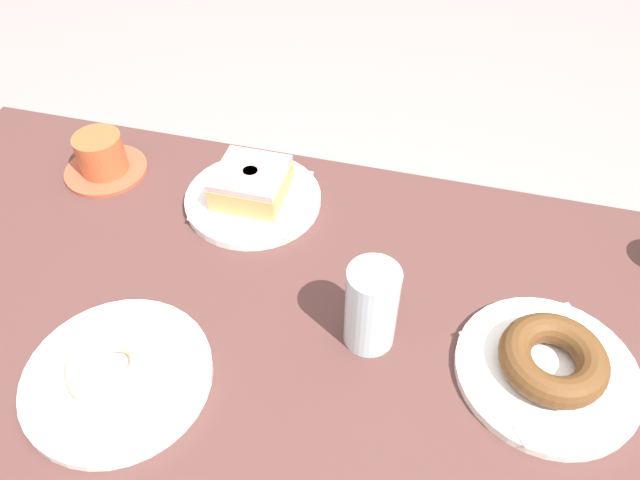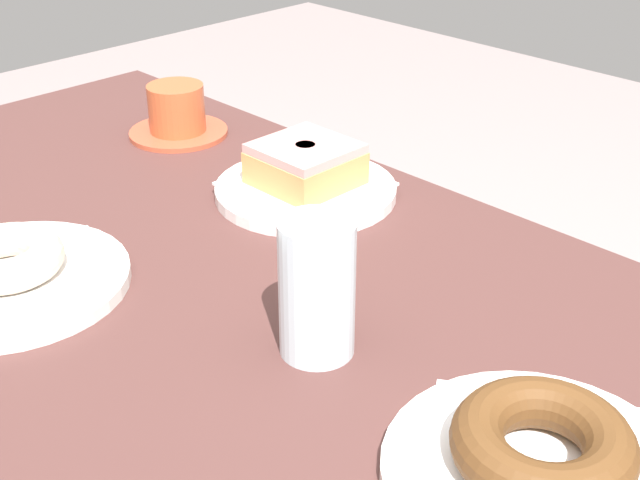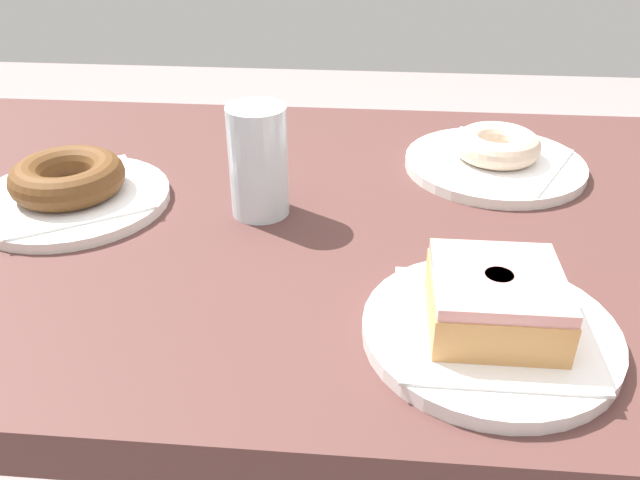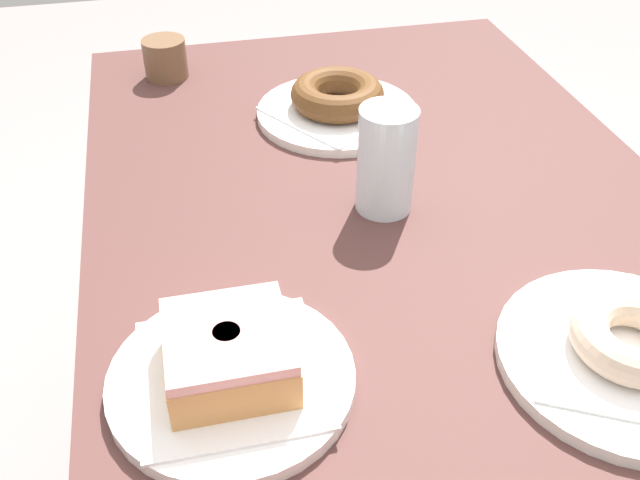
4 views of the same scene
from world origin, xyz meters
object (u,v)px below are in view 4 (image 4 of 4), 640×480
at_px(donut_sugar_ring, 634,337).
at_px(donut_chocolate_ring, 337,94).
at_px(plate_sugar_ring, 626,358).
at_px(donut_glazed_square, 229,352).
at_px(plate_chocolate_ring, 337,113).
at_px(plate_glazed_square, 232,379).
at_px(water_glass, 386,160).
at_px(sugar_jar, 165,59).

xyz_separation_m(donut_sugar_ring, donut_chocolate_ring, (0.48, 0.13, 0.00)).
bearing_deg(donut_chocolate_ring, donut_sugar_ring, -164.42).
height_order(plate_sugar_ring, donut_glazed_square, donut_glazed_square).
bearing_deg(donut_chocolate_ring, plate_chocolate_ring, 0.00).
relative_size(plate_sugar_ring, plate_glazed_square, 1.07).
distance_m(water_glass, sugar_jar, 0.44).
relative_size(plate_glazed_square, water_glass, 1.72).
distance_m(donut_glazed_square, plate_chocolate_ring, 0.47).
height_order(donut_sugar_ring, water_glass, water_glass).
bearing_deg(water_glass, donut_glazed_square, 138.02).
relative_size(donut_chocolate_ring, sugar_jar, 1.99).
relative_size(plate_chocolate_ring, sugar_jar, 3.44).
xyz_separation_m(plate_glazed_square, water_glass, (0.22, -0.20, 0.05)).
bearing_deg(donut_sugar_ring, sugar_jar, 27.94).
bearing_deg(donut_glazed_square, plate_chocolate_ring, -24.49).
distance_m(plate_sugar_ring, plate_chocolate_ring, 0.50).
bearing_deg(donut_glazed_square, sugar_jar, 1.66).
height_order(plate_sugar_ring, sugar_jar, sugar_jar).
relative_size(plate_glazed_square, plate_chocolate_ring, 0.96).
height_order(plate_sugar_ring, water_glass, water_glass).
height_order(plate_glazed_square, water_glass, water_glass).
height_order(donut_sugar_ring, donut_glazed_square, donut_glazed_square).
bearing_deg(sugar_jar, plate_chocolate_ring, -129.28).
bearing_deg(plate_chocolate_ring, donut_chocolate_ring, 0.00).
bearing_deg(donut_chocolate_ring, donut_glazed_square, 155.51).
distance_m(plate_glazed_square, sugar_jar, 0.60).
relative_size(donut_sugar_ring, sugar_jar, 1.68).
relative_size(plate_sugar_ring, water_glass, 1.84).
bearing_deg(plate_glazed_square, donut_chocolate_ring, -24.49).
relative_size(donut_glazed_square, donut_chocolate_ring, 0.82).
xyz_separation_m(water_glass, sugar_jar, (0.39, 0.21, -0.03)).
relative_size(plate_sugar_ring, sugar_jar, 3.53).
height_order(plate_chocolate_ring, donut_chocolate_ring, donut_chocolate_ring).
bearing_deg(plate_chocolate_ring, donut_sugar_ring, -164.42).
xyz_separation_m(plate_chocolate_ring, donut_chocolate_ring, (0.00, 0.00, 0.03)).
xyz_separation_m(donut_glazed_square, water_glass, (0.22, -0.20, 0.02)).
relative_size(plate_chocolate_ring, donut_chocolate_ring, 1.73).
bearing_deg(sugar_jar, plate_sugar_ring, -152.06).
height_order(donut_glazed_square, plate_chocolate_ring, donut_glazed_square).
relative_size(plate_glazed_square, donut_glazed_square, 2.03).
relative_size(donut_sugar_ring, water_glass, 0.87).
distance_m(donut_chocolate_ring, water_glass, 0.21).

